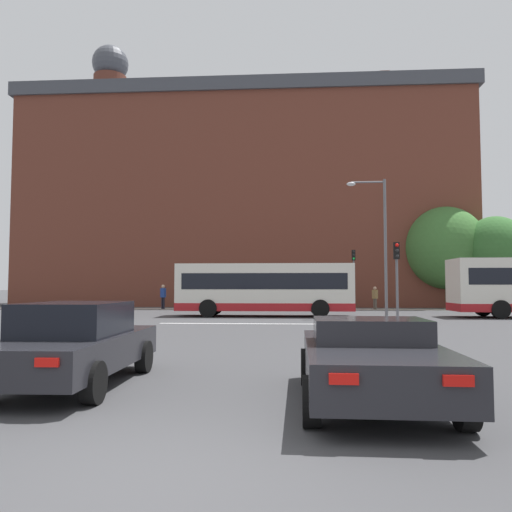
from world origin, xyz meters
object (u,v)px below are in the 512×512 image
(car_roadster_right, at_px, (371,359))
(traffic_light_near_right, at_px, (397,268))
(pedestrian_waiting, at_px, (163,295))
(pedestrian_walking_east, at_px, (375,296))
(street_lamp_junction, at_px, (379,233))
(bus_crossing_lead, at_px, (265,288))
(car_saloon_left, at_px, (75,343))
(traffic_light_far_right, at_px, (354,270))

(car_roadster_right, relative_size, traffic_light_near_right, 1.14)
(pedestrian_waiting, distance_m, pedestrian_walking_east, 15.88)
(street_lamp_junction, distance_m, pedestrian_walking_east, 10.47)
(bus_crossing_lead, xyz_separation_m, street_lamp_junction, (6.36, -1.20, 3.04))
(car_roadster_right, height_order, bus_crossing_lead, bus_crossing_lead)
(car_roadster_right, relative_size, bus_crossing_lead, 0.43)
(pedestrian_walking_east, bearing_deg, traffic_light_near_right, 136.90)
(car_roadster_right, relative_size, pedestrian_walking_east, 2.53)
(car_roadster_right, bearing_deg, pedestrian_walking_east, 81.27)
(car_saloon_left, distance_m, pedestrian_walking_east, 30.55)
(traffic_light_far_right, distance_m, traffic_light_near_right, 13.88)
(car_roadster_right, relative_size, traffic_light_far_right, 0.97)
(car_saloon_left, bearing_deg, pedestrian_walking_east, 69.76)
(car_roadster_right, distance_m, pedestrian_walking_east, 30.26)
(street_lamp_junction, bearing_deg, traffic_light_near_right, -88.70)
(street_lamp_junction, height_order, pedestrian_waiting, street_lamp_junction)
(traffic_light_near_right, height_order, street_lamp_junction, street_lamp_junction)
(traffic_light_far_right, relative_size, street_lamp_junction, 0.58)
(bus_crossing_lead, relative_size, street_lamp_junction, 1.31)
(car_roadster_right, xyz_separation_m, traffic_light_far_right, (3.60, 29.95, 2.32))
(traffic_light_near_right, distance_m, street_lamp_junction, 4.53)
(car_roadster_right, xyz_separation_m, pedestrian_walking_east, (5.11, 29.82, 0.35))
(car_saloon_left, xyz_separation_m, traffic_light_far_right, (8.59, 28.95, 2.24))
(car_saloon_left, relative_size, bus_crossing_lead, 0.44)
(pedestrian_waiting, xyz_separation_m, pedestrian_walking_east, (15.88, 0.13, -0.10))
(car_saloon_left, bearing_deg, car_roadster_right, -12.20)
(pedestrian_walking_east, bearing_deg, traffic_light_far_right, 47.48)
(street_lamp_junction, height_order, pedestrian_walking_east, street_lamp_junction)
(car_saloon_left, distance_m, traffic_light_far_right, 30.28)
(car_roadster_right, bearing_deg, bus_crossing_lead, 98.04)
(car_roadster_right, height_order, pedestrian_walking_east, pedestrian_walking_east)
(traffic_light_far_right, height_order, pedestrian_walking_east, traffic_light_far_right)
(bus_crossing_lead, xyz_separation_m, pedestrian_waiting, (-8.13, 8.39, -0.51))
(car_roadster_right, xyz_separation_m, traffic_light_near_right, (3.82, 16.08, 1.93))
(car_saloon_left, height_order, street_lamp_junction, street_lamp_junction)
(street_lamp_junction, relative_size, pedestrian_walking_east, 4.48)
(car_saloon_left, height_order, car_roadster_right, car_saloon_left)
(traffic_light_near_right, bearing_deg, bus_crossing_lead, 140.99)
(car_roadster_right, bearing_deg, pedestrian_waiting, 110.92)
(car_roadster_right, distance_m, traffic_light_far_right, 30.25)
(car_roadster_right, bearing_deg, traffic_light_far_right, 84.14)
(bus_crossing_lead, bearing_deg, car_roadster_right, 7.06)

